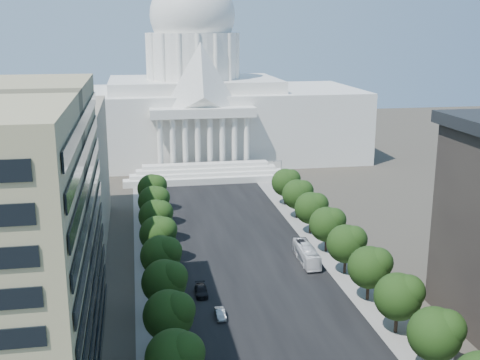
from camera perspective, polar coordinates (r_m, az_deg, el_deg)
road_asphalt at (r=133.98m, az=-0.06°, el=-6.34°), size 30.00×260.00×0.01m
sidewalk_left at (r=132.24m, az=-8.25°, el=-6.79°), size 8.00×260.00×0.02m
sidewalk_right at (r=138.33m, az=7.75°, el=-5.80°), size 8.00×260.00×0.02m
capitol at (r=221.04m, az=-4.36°, el=7.26°), size 120.00×56.00×73.00m
office_block_left_far at (r=139.78m, az=-20.59°, el=0.04°), size 38.00×52.00×30.00m
tree_l_c at (r=80.57m, az=-6.01°, el=-16.34°), size 7.79×7.60×9.97m
tree_l_d at (r=91.08m, az=-6.58°, el=-12.50°), size 7.79×7.60×9.97m
tree_l_e at (r=101.92m, az=-7.02°, el=-9.46°), size 7.79×7.60×9.97m
tree_l_f at (r=112.99m, az=-7.36°, el=-7.02°), size 7.79×7.60×9.97m
tree_l_g at (r=124.24m, az=-7.64°, el=-5.01°), size 7.79×7.60×9.97m
tree_l_h at (r=135.61m, az=-7.87°, el=-3.34°), size 7.79×7.60×9.97m
tree_l_i at (r=147.08m, az=-8.07°, el=-1.93°), size 7.79×7.60×9.97m
tree_l_j at (r=158.64m, az=-8.24°, el=-0.72°), size 7.79×7.60×9.97m
tree_r_c at (r=89.87m, az=18.25°, el=-13.58°), size 7.79×7.60×9.97m
tree_r_d at (r=99.40m, az=14.98°, el=-10.52°), size 7.79×7.60×9.97m
tree_r_e at (r=109.41m, az=12.35°, el=-7.98°), size 7.79×7.60×9.97m
tree_r_f at (r=119.79m, az=10.19°, el=-5.86°), size 7.79×7.60×9.97m
tree_r_g at (r=130.45m, az=8.39°, el=-4.08°), size 7.79×7.60×9.97m
tree_r_h at (r=141.33m, az=6.88°, el=-2.57°), size 7.79×7.60×9.97m
tree_r_i at (r=152.37m, az=5.58°, el=-1.27°), size 7.79×7.60×9.97m
tree_r_j at (r=163.55m, az=4.46°, el=-0.15°), size 7.79×7.60×9.97m
streetlight_b at (r=90.25m, az=19.36°, el=-14.00°), size 2.61×0.44×9.00m
streetlight_c at (r=110.40m, az=13.05°, el=-8.17°), size 2.61×0.44×9.00m
streetlight_d at (r=132.21m, az=8.87°, el=-4.13°), size 2.61×0.44×9.00m
streetlight_e at (r=154.99m, az=5.92°, el=-1.25°), size 2.61×0.44×9.00m
streetlight_f at (r=178.36m, az=3.74°, el=0.89°), size 2.61×0.44×9.00m
car_silver at (r=103.24m, az=-1.88°, el=-12.56°), size 1.55×4.33×1.42m
car_dark_b at (r=111.30m, az=-3.70°, el=-10.44°), size 2.30×5.45×1.57m
city_bus at (r=125.81m, az=6.33°, el=-6.99°), size 3.30×12.78×3.54m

